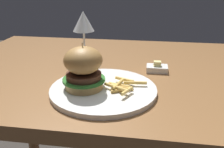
{
  "coord_description": "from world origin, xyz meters",
  "views": [
    {
      "loc": [
        0.06,
        -0.83,
        1.05
      ],
      "look_at": [
        -0.04,
        -0.17,
        0.78
      ],
      "focal_mm": 40.0,
      "sensor_mm": 36.0,
      "label": 1
    }
  ],
  "objects_px": {
    "wine_glass": "(83,23)",
    "burger_sandwich": "(83,68)",
    "butter_dish": "(157,68)",
    "main_plate": "(103,90)"
  },
  "relations": [
    {
      "from": "wine_glass",
      "to": "butter_dish",
      "type": "height_order",
      "value": "wine_glass"
    },
    {
      "from": "main_plate",
      "to": "butter_dish",
      "type": "relative_size",
      "value": 4.23
    },
    {
      "from": "burger_sandwich",
      "to": "butter_dish",
      "type": "relative_size",
      "value": 1.85
    },
    {
      "from": "wine_glass",
      "to": "burger_sandwich",
      "type": "bearing_deg",
      "value": -76.15
    },
    {
      "from": "main_plate",
      "to": "burger_sandwich",
      "type": "distance_m",
      "value": 0.08
    },
    {
      "from": "main_plate",
      "to": "burger_sandwich",
      "type": "xyz_separation_m",
      "value": [
        -0.05,
        -0.01,
        0.07
      ]
    },
    {
      "from": "main_plate",
      "to": "burger_sandwich",
      "type": "height_order",
      "value": "burger_sandwich"
    },
    {
      "from": "main_plate",
      "to": "butter_dish",
      "type": "distance_m",
      "value": 0.24
    },
    {
      "from": "main_plate",
      "to": "wine_glass",
      "type": "distance_m",
      "value": 0.29
    },
    {
      "from": "butter_dish",
      "to": "wine_glass",
      "type": "bearing_deg",
      "value": 172.05
    }
  ]
}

